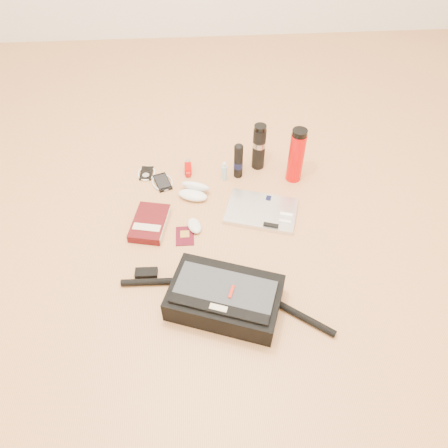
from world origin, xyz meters
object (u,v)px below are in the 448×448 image
Objects in this scene: laptop at (262,211)px; messenger_bag at (224,297)px; thermos_black at (259,147)px; thermos_red at (296,156)px; book at (150,223)px.

messenger_bag is at bearing -96.07° from laptop.
thermos_black is 0.20m from thermos_red.
book is (-0.51, -0.05, 0.01)m from laptop.
messenger_bag is 2.81× the size of thermos_red.
thermos_black is at bearing 147.51° from thermos_red.
book is 0.66m from thermos_black.
laptop is 0.51m from book.
laptop is at bearing 86.24° from messenger_bag.
thermos_red is (0.69, 0.27, 0.12)m from book.
messenger_bag is 0.81m from thermos_red.
thermos_red reaches higher than book.
thermos_red is at bearing 67.97° from laptop.
messenger_bag reaches higher than book.
laptop is 1.28× the size of thermos_red.
laptop is (0.21, 0.48, -0.04)m from messenger_bag.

